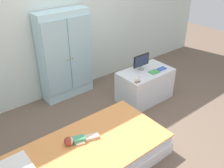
{
  "coord_description": "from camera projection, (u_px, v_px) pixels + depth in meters",
  "views": [
    {
      "loc": [
        -1.69,
        -1.78,
        2.2
      ],
      "look_at": [
        0.07,
        0.42,
        0.58
      ],
      "focal_mm": 40.24,
      "sensor_mm": 36.0,
      "label": 1
    }
  ],
  "objects": [
    {
      "name": "back_wall",
      "position": [
        58.0,
        8.0,
        3.61
      ],
      "size": [
        6.4,
        0.05,
        2.7
      ],
      "primitive_type": "cube",
      "color": "silver",
      "rests_on": "ground_plane"
    },
    {
      "name": "book_blue",
      "position": [
        162.0,
        69.0,
        3.82
      ],
      "size": [
        0.15,
        0.08,
        0.02
      ],
      "primitive_type": "cube",
      "color": "blue",
      "rests_on": "tv_stand"
    },
    {
      "name": "book_green",
      "position": [
        154.0,
        72.0,
        3.73
      ],
      "size": [
        0.15,
        0.11,
        0.02
      ],
      "primitive_type": "cube",
      "color": "#429E51",
      "rests_on": "tv_stand"
    },
    {
      "name": "doll",
      "position": [
        75.0,
        140.0,
        2.72
      ],
      "size": [
        0.39,
        0.18,
        0.1
      ],
      "color": "#4CA375",
      "rests_on": "bed"
    },
    {
      "name": "wardrobe",
      "position": [
        65.0,
        56.0,
        3.8
      ],
      "size": [
        0.8,
        0.29,
        1.37
      ],
      "color": "silver",
      "rests_on": "ground_plane"
    },
    {
      "name": "rocking_horse_toy",
      "position": [
        138.0,
        79.0,
        3.45
      ],
      "size": [
        0.09,
        0.04,
        0.11
      ],
      "color": "#8E6642",
      "rests_on": "tv_stand"
    },
    {
      "name": "bed",
      "position": [
        87.0,
        158.0,
        2.74
      ],
      "size": [
        1.82,
        0.91,
        0.28
      ],
      "color": "white",
      "rests_on": "ground_plane"
    },
    {
      "name": "tv_stand",
      "position": [
        145.0,
        85.0,
        3.89
      ],
      "size": [
        0.82,
        0.49,
        0.49
      ],
      "primitive_type": "cube",
      "color": "silver",
      "rests_on": "ground_plane"
    },
    {
      "name": "ground_plane",
      "position": [
        128.0,
        138.0,
        3.22
      ],
      "size": [
        10.0,
        10.0,
        0.02
      ],
      "primitive_type": "cube",
      "color": "brown"
    },
    {
      "name": "tv_monitor",
      "position": [
        141.0,
        61.0,
        3.75
      ],
      "size": [
        0.3,
        0.1,
        0.24
      ],
      "color": "#99999E",
      "rests_on": "tv_stand"
    }
  ]
}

